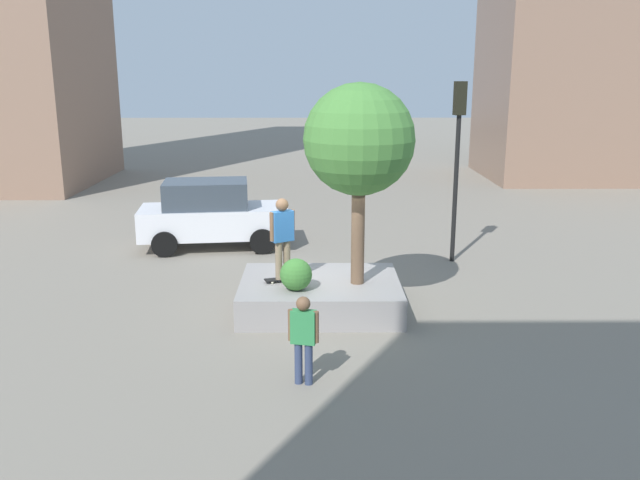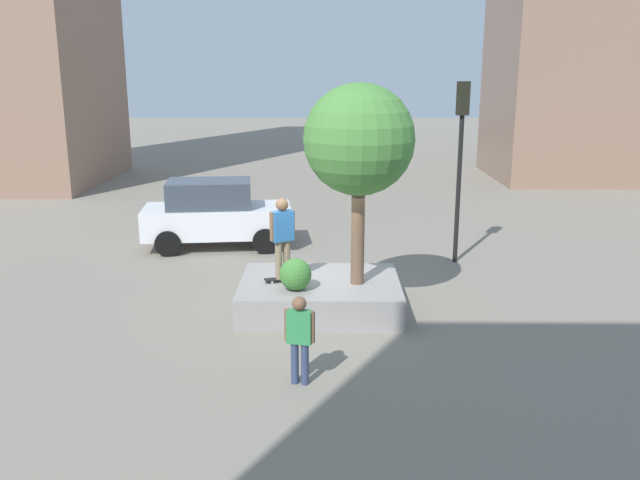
{
  "view_description": "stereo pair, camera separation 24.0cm",
  "coord_description": "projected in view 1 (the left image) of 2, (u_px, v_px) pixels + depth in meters",
  "views": [
    {
      "loc": [
        0.02,
        -13.93,
        5.04
      ],
      "look_at": [
        0.1,
        -0.22,
        1.55
      ],
      "focal_mm": 37.55,
      "sensor_mm": 36.0,
      "label": 1
    },
    {
      "loc": [
        0.26,
        -13.93,
        5.04
      ],
      "look_at": [
        0.1,
        -0.22,
        1.55
      ],
      "focal_mm": 37.55,
      "sensor_mm": 36.0,
      "label": 2
    }
  ],
  "objects": [
    {
      "name": "skateboard",
      "position": [
        283.0,
        279.0,
        14.29
      ],
      "size": [
        0.83,
        0.44,
        0.07
      ],
      "color": "black",
      "rests_on": "planter_ledge"
    },
    {
      "name": "planter_ledge",
      "position": [
        320.0,
        295.0,
        14.45
      ],
      "size": [
        3.41,
        2.7,
        0.65
      ],
      "primitive_type": "cube",
      "color": "gray",
      "rests_on": "ground"
    },
    {
      "name": "traffic_light_corner",
      "position": [
        458.0,
        142.0,
        17.41
      ],
      "size": [
        0.32,
        0.36,
        4.76
      ],
      "color": "black",
      "rests_on": "ground"
    },
    {
      "name": "bystander_watching",
      "position": [
        303.0,
        334.0,
        10.86
      ],
      "size": [
        0.5,
        0.26,
        1.52
      ],
      "color": "navy",
      "rests_on": "ground"
    },
    {
      "name": "ground_plane",
      "position": [
        315.0,
        306.0,
        14.74
      ],
      "size": [
        120.0,
        120.0,
        0.0
      ],
      "primitive_type": "plane",
      "color": "gray"
    },
    {
      "name": "boxwood_shrub",
      "position": [
        296.0,
        274.0,
        13.67
      ],
      "size": [
        0.66,
        0.66,
        0.66
      ],
      "primitive_type": "sphere",
      "color": "#3D7A33",
      "rests_on": "planter_ledge"
    },
    {
      "name": "police_car",
      "position": [
        212.0,
        214.0,
        19.35
      ],
      "size": [
        4.4,
        2.36,
        1.97
      ],
      "color": "white",
      "rests_on": "ground"
    },
    {
      "name": "brick_midrise",
      "position": [
        575.0,
        24.0,
        30.8
      ],
      "size": [
        7.57,
        6.88,
        14.19
      ],
      "primitive_type": "cube",
      "color": "#8C6B56",
      "rests_on": "ground"
    },
    {
      "name": "plaza_tree",
      "position": [
        359.0,
        141.0,
        13.47
      ],
      "size": [
        2.27,
        2.27,
        4.17
      ],
      "color": "brown",
      "rests_on": "planter_ledge"
    },
    {
      "name": "skateboarder",
      "position": [
        282.0,
        233.0,
        14.03
      ],
      "size": [
        0.51,
        0.42,
        1.74
      ],
      "color": "#847056",
      "rests_on": "skateboard"
    }
  ]
}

